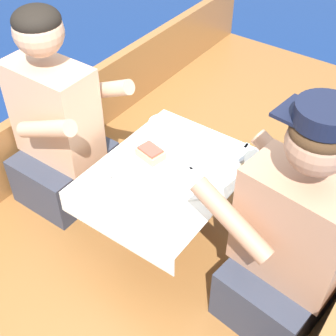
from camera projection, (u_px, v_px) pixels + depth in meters
The scene contains 21 objects.
ground_plane at pixel (181, 256), 2.55m from camera, with size 60.00×60.00×0.00m, color navy.
boat_deck at pixel (182, 237), 2.44m from camera, with size 1.75×3.80×0.32m, color brown.
gunwale_port at pixel (56, 126), 2.57m from camera, with size 0.06×3.80×0.38m, color #936033.
cockpit_table at pixel (168, 179), 2.03m from camera, with size 0.58×0.73×0.40m.
person_port at pixel (58, 128), 2.20m from camera, with size 0.52×0.44×1.00m.
person_starboard at pixel (290, 242), 1.70m from camera, with size 0.56×0.49×1.00m.
plate_sandwich at pixel (151, 158), 2.06m from camera, with size 0.17×0.17×0.01m.
plate_bread at pixel (191, 186), 1.92m from camera, with size 0.17×0.17×0.01m.
sandwich at pixel (151, 153), 2.04m from camera, with size 0.13×0.11×0.05m.
bowl_port_near at pixel (184, 139), 2.12m from camera, with size 0.12×0.12×0.04m.
bowl_starboard_near at pixel (158, 198), 1.85m from camera, with size 0.12×0.12×0.04m.
bowl_center_far at pixel (161, 124), 2.21m from camera, with size 0.12×0.12×0.04m.
coffee_cup_port at pixel (104, 181), 1.91m from camera, with size 0.09×0.06×0.06m.
coffee_cup_starboard at pixel (216, 147), 2.07m from camera, with size 0.09×0.06×0.06m.
tin_can at pixel (236, 162), 2.00m from camera, with size 0.07×0.07×0.05m.
utensil_knife_port at pixel (119, 166), 2.02m from camera, with size 0.17×0.05×0.00m.
utensil_fork_starboard at pixel (183, 155), 2.07m from camera, with size 0.15×0.11×0.00m.
utensil_fork_port at pixel (242, 152), 2.09m from camera, with size 0.03×0.17×0.00m.
utensil_spoon_starboard at pixel (147, 183), 1.94m from camera, with size 0.15×0.11×0.01m.
utensil_spoon_port at pixel (191, 168), 2.01m from camera, with size 0.17×0.06×0.01m.
utensil_knife_starboard at pixel (167, 218), 1.80m from camera, with size 0.17×0.03×0.00m.
Camera 1 is at (0.86, -1.32, 2.06)m, focal length 50.00 mm.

